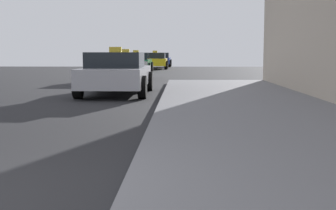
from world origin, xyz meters
The scene contains 5 objects.
car_silver centered at (0.55, 10.77, 0.65)m, with size 1.99×4.33×1.43m.
car_black centered at (-0.09, 18.81, 0.65)m, with size 1.93×4.41×1.43m.
car_green centered at (-0.45, 27.69, 0.65)m, with size 2.04×4.18×1.43m.
car_yellow centered at (0.46, 33.70, 0.65)m, with size 1.99×4.11×1.43m.
car_blue centered at (0.57, 39.98, 0.65)m, with size 2.06×4.39×1.27m.
Camera 1 is at (2.50, -3.48, 1.25)m, focal length 50.70 mm.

